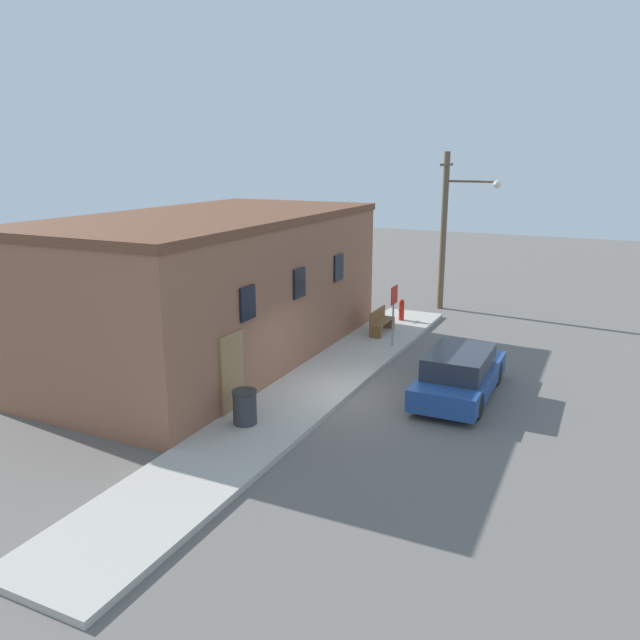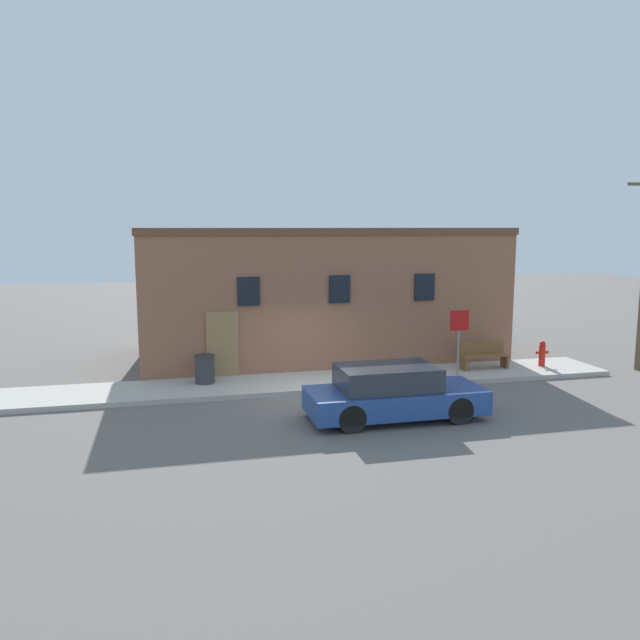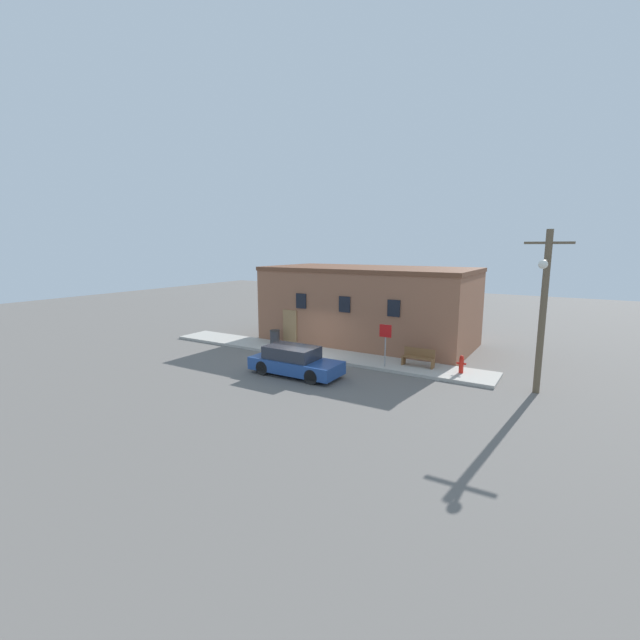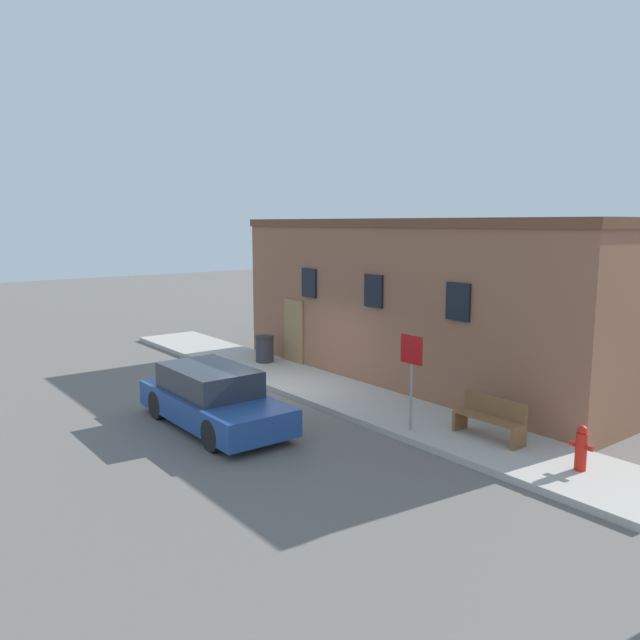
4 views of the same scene
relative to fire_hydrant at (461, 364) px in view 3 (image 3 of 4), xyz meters
name	(u,v)px [view 3 (image 3 of 4)]	position (x,y,z in m)	size (l,w,h in m)	color
ground_plane	(303,359)	(-8.14, -1.24, -0.58)	(80.00, 80.00, 0.00)	#66605B
sidewalk	(314,353)	(-8.14, -0.07, -0.50)	(19.67, 2.34, 0.15)	#B2ADA3
brick_building	(368,305)	(-6.81, 4.23, 1.81)	(12.72, 6.37, 4.77)	#8E5B42
fire_hydrant	(461,364)	(0.00, 0.00, 0.00)	(0.44, 0.21, 0.86)	red
stop_sign	(385,338)	(-3.51, -0.84, 1.04)	(0.63, 0.06, 2.12)	gray
bench	(418,358)	(-2.11, 0.11, 0.01)	(1.57, 0.44, 0.88)	brown
trash_bin	(275,337)	(-11.21, 0.33, 0.00)	(0.61, 0.61, 0.86)	#333338
utility_pole	(543,307)	(3.25, -0.87, 3.07)	(1.80, 2.40, 6.71)	brown
parked_car	(295,361)	(-6.80, -3.92, 0.08)	(4.44, 1.77, 1.37)	black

